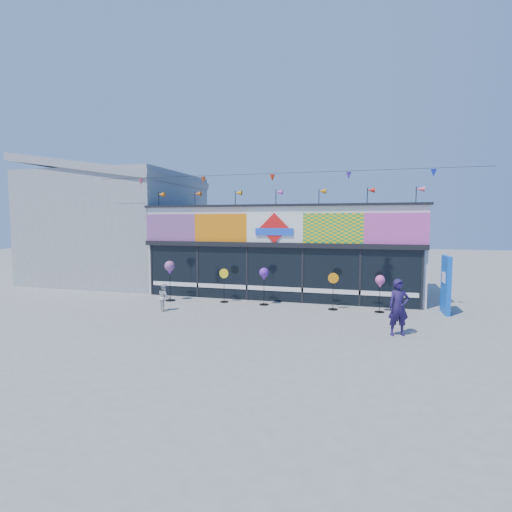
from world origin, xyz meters
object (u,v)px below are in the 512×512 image
at_px(spinner_2, 264,275).
at_px(spinner_4, 380,283).
at_px(spinner_3, 333,290).
at_px(adult_man, 399,307).
at_px(spinner_0, 170,269).
at_px(spinner_1, 224,284).
at_px(child, 164,297).
at_px(blue_sign, 446,285).

relative_size(spinner_2, spinner_4, 1.09).
height_order(spinner_3, adult_man, adult_man).
bearing_deg(spinner_0, spinner_2, 3.87).
height_order(spinner_4, adult_man, adult_man).
bearing_deg(spinner_1, child, -127.54).
distance_m(spinner_1, spinner_2, 1.81).
xyz_separation_m(spinner_1, child, (-1.63, -2.12, -0.23)).
height_order(spinner_3, child, spinner_3).
relative_size(spinner_1, spinner_3, 0.99).
height_order(spinner_1, child, spinner_1).
distance_m(spinner_2, adult_man, 5.85).
distance_m(spinner_1, adult_man, 7.41).
height_order(blue_sign, spinner_1, blue_sign).
bearing_deg(spinner_0, spinner_3, 1.16).
xyz_separation_m(spinner_1, spinner_2, (1.75, -0.07, 0.47)).
xyz_separation_m(spinner_0, adult_man, (9.01, -2.84, -0.53)).
bearing_deg(spinner_0, blue_sign, 3.43).
distance_m(adult_man, child, 8.39).
height_order(blue_sign, adult_man, blue_sign).
xyz_separation_m(spinner_0, spinner_4, (8.55, 0.17, -0.25)).
distance_m(blue_sign, spinner_0, 10.88).
relative_size(spinner_1, child, 1.37).
xyz_separation_m(spinner_2, spinner_3, (2.77, -0.14, -0.46)).
distance_m(spinner_4, child, 8.11).
relative_size(blue_sign, spinner_0, 1.24).
bearing_deg(blue_sign, spinner_0, -178.38).
height_order(blue_sign, spinner_0, blue_sign).
bearing_deg(child, spinner_4, -115.76).
bearing_deg(spinner_1, spinner_0, -171.45).
bearing_deg(blue_sign, spinner_4, -170.10).
bearing_deg(spinner_1, blue_sign, 2.03).
xyz_separation_m(spinner_0, spinner_2, (4.07, 0.27, -0.16)).
distance_m(spinner_2, spinner_4, 4.48).
bearing_deg(blue_sign, child, -168.42).
bearing_deg(spinner_2, spinner_0, -176.13).
bearing_deg(child, spinner_1, -77.18).
relative_size(spinner_0, spinner_1, 1.21).
bearing_deg(spinner_4, spinner_1, 178.37).
relative_size(blue_sign, spinner_2, 1.40).
bearing_deg(child, blue_sign, -116.25).
bearing_deg(child, spinner_2, -98.43).
bearing_deg(spinner_0, spinner_1, 8.55).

